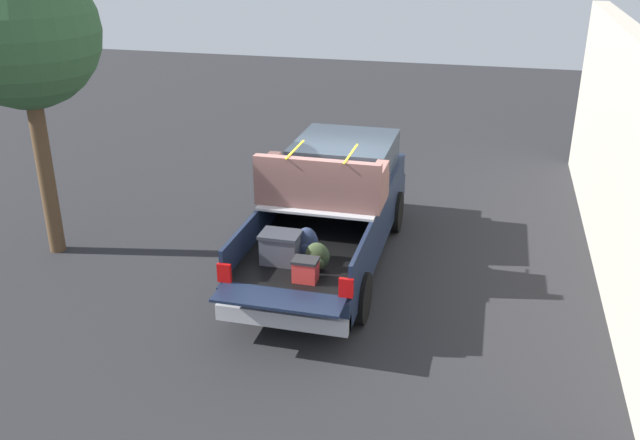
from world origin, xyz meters
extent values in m
plane|color=#262628|center=(0.00, 0.00, 0.00)|extent=(40.00, 40.00, 0.00)
cube|color=#162138|center=(0.00, 0.00, 0.61)|extent=(5.50, 1.92, 0.47)
cube|color=black|center=(-1.20, 0.00, 0.87)|extent=(2.80, 1.80, 0.04)
cube|color=#162138|center=(-1.20, 0.93, 1.10)|extent=(2.80, 0.06, 0.50)
cube|color=#162138|center=(-1.20, -0.93, 1.10)|extent=(2.80, 0.06, 0.50)
cube|color=#162138|center=(0.17, 0.00, 1.10)|extent=(0.06, 1.80, 0.50)
cube|color=#162138|center=(-2.88, 0.00, 0.87)|extent=(0.55, 1.80, 0.04)
cube|color=#B2B2B7|center=(-0.43, 0.00, 1.37)|extent=(1.25, 1.92, 0.04)
cube|color=#162138|center=(1.35, 0.00, 1.10)|extent=(2.30, 1.92, 0.50)
cube|color=#2D3842|center=(1.25, 0.00, 1.64)|extent=(1.94, 1.76, 0.59)
cube|color=#162138|center=(2.70, 0.00, 1.04)|extent=(0.40, 1.82, 0.38)
cube|color=#B2B2B7|center=(-2.72, 0.00, 0.50)|extent=(0.24, 1.92, 0.24)
cube|color=red|center=(-2.62, 0.88, 1.03)|extent=(0.06, 0.20, 0.28)
cube|color=red|center=(-2.62, -0.88, 1.03)|extent=(0.06, 0.20, 0.28)
cylinder|color=black|center=(1.75, 0.88, 0.40)|extent=(0.80, 0.30, 0.80)
cylinder|color=black|center=(1.75, -0.88, 0.40)|extent=(0.80, 0.30, 0.80)
cylinder|color=black|center=(-1.75, 0.88, 0.40)|extent=(0.80, 0.30, 0.80)
cylinder|color=black|center=(-1.75, -0.88, 0.40)|extent=(0.80, 0.30, 0.80)
cube|color=#474C56|center=(-1.82, 0.29, 1.10)|extent=(0.40, 0.55, 0.42)
cube|color=#31353C|center=(-1.82, 0.29, 1.34)|extent=(0.44, 0.59, 0.05)
ellipsoid|color=#283351|center=(-1.60, -0.05, 1.14)|extent=(0.20, 0.35, 0.51)
ellipsoid|color=#283351|center=(-1.71, -0.05, 1.07)|extent=(0.09, 0.24, 0.22)
ellipsoid|color=#384728|center=(-1.91, -0.30, 1.10)|extent=(0.20, 0.36, 0.43)
ellipsoid|color=#384728|center=(-2.02, -0.30, 1.04)|extent=(0.09, 0.26, 0.19)
cube|color=red|center=(-2.30, -0.22, 1.04)|extent=(0.26, 0.34, 0.30)
cube|color=#262628|center=(-2.30, -0.22, 1.21)|extent=(0.28, 0.36, 0.04)
cube|color=brown|center=(-0.43, 0.00, 1.60)|extent=(0.94, 2.04, 0.42)
cube|color=brown|center=(-0.81, 0.00, 2.01)|extent=(0.16, 2.04, 0.40)
cube|color=brown|center=(-0.38, 0.92, 1.92)|extent=(0.70, 0.20, 0.22)
cube|color=brown|center=(-0.38, -0.92, 1.92)|extent=(0.70, 0.20, 0.22)
cube|color=yellow|center=(-0.43, 0.46, 2.22)|extent=(1.04, 0.03, 0.02)
cube|color=yellow|center=(-0.43, -0.46, 2.22)|extent=(1.04, 0.03, 0.02)
cube|color=beige|center=(1.51, -4.74, 1.98)|extent=(10.88, 0.36, 3.96)
cylinder|color=brown|center=(-0.68, 5.00, 1.59)|extent=(0.28, 0.28, 3.19)
sphere|color=#325A33|center=(-0.68, 5.00, 3.94)|extent=(2.52, 2.52, 2.52)
camera|label=1|loc=(-10.65, -2.56, 5.53)|focal=38.65mm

